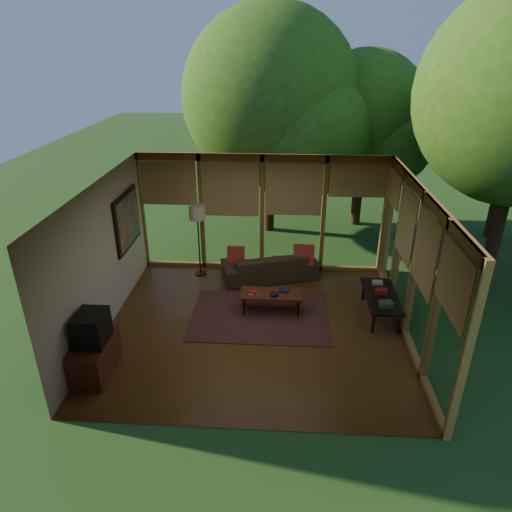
# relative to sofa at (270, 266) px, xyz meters

# --- Properties ---
(floor) EXTENTS (5.50, 5.50, 0.00)m
(floor) POSITION_rel_sofa_xyz_m (-0.20, -2.00, -0.31)
(floor) COLOR brown
(floor) RESTS_ON ground
(ceiling) EXTENTS (5.50, 5.50, 0.00)m
(ceiling) POSITION_rel_sofa_xyz_m (-0.20, -2.00, 2.39)
(ceiling) COLOR white
(ceiling) RESTS_ON ground
(wall_left) EXTENTS (0.04, 5.00, 2.70)m
(wall_left) POSITION_rel_sofa_xyz_m (-2.95, -2.00, 1.04)
(wall_left) COLOR beige
(wall_left) RESTS_ON ground
(wall_front) EXTENTS (5.50, 0.04, 2.70)m
(wall_front) POSITION_rel_sofa_xyz_m (-0.20, -4.50, 1.04)
(wall_front) COLOR beige
(wall_front) RESTS_ON ground
(window_wall_back) EXTENTS (5.50, 0.12, 2.70)m
(window_wall_back) POSITION_rel_sofa_xyz_m (-0.20, 0.50, 1.04)
(window_wall_back) COLOR olive
(window_wall_back) RESTS_ON ground
(window_wall_right) EXTENTS (0.12, 5.00, 2.70)m
(window_wall_right) POSITION_rel_sofa_xyz_m (2.55, -2.00, 1.04)
(window_wall_right) COLOR olive
(window_wall_right) RESTS_ON ground
(exterior_lawn) EXTENTS (40.00, 40.00, 0.00)m
(exterior_lawn) POSITION_rel_sofa_xyz_m (7.80, 6.00, -0.32)
(exterior_lawn) COLOR #254E1D
(exterior_lawn) RESTS_ON ground
(tree_nw) EXTENTS (4.51, 4.51, 5.83)m
(tree_nw) POSITION_rel_sofa_xyz_m (-0.12, 3.04, 3.26)
(tree_nw) COLOR #3B2215
(tree_nw) RESTS_ON ground
(tree_ne) EXTENTS (3.26, 3.26, 4.77)m
(tree_ne) POSITION_rel_sofa_xyz_m (2.40, 3.69, 2.82)
(tree_ne) COLOR #3B2215
(tree_ne) RESTS_ON ground
(rug) EXTENTS (2.67, 1.89, 0.01)m
(rug) POSITION_rel_sofa_xyz_m (-0.13, -1.61, -0.30)
(rug) COLOR brown
(rug) RESTS_ON floor
(sofa) EXTENTS (2.24, 1.39, 0.61)m
(sofa) POSITION_rel_sofa_xyz_m (0.00, 0.00, 0.00)
(sofa) COLOR #3E311F
(sofa) RESTS_ON floor
(pillow_left) EXTENTS (0.38, 0.20, 0.40)m
(pillow_left) POSITION_rel_sofa_xyz_m (-0.75, -0.05, 0.26)
(pillow_left) COLOR maroon
(pillow_left) RESTS_ON sofa
(pillow_right) EXTENTS (0.45, 0.24, 0.47)m
(pillow_right) POSITION_rel_sofa_xyz_m (0.75, -0.05, 0.30)
(pillow_right) COLOR maroon
(pillow_right) RESTS_ON sofa
(ct_book_lower) EXTENTS (0.22, 0.19, 0.03)m
(ct_book_lower) POSITION_rel_sofa_xyz_m (-0.26, -1.49, 0.13)
(ct_book_lower) COLOR #B3AAA2
(ct_book_lower) RESTS_ON coffee_table
(ct_book_upper) EXTENTS (0.20, 0.18, 0.03)m
(ct_book_upper) POSITION_rel_sofa_xyz_m (-0.26, -1.49, 0.16)
(ct_book_upper) COLOR maroon
(ct_book_upper) RESTS_ON coffee_table
(ct_book_side) EXTENTS (0.23, 0.20, 0.03)m
(ct_book_side) POSITION_rel_sofa_xyz_m (0.34, -1.36, 0.13)
(ct_book_side) COLOR black
(ct_book_side) RESTS_ON coffee_table
(ct_bowl) EXTENTS (0.16, 0.16, 0.07)m
(ct_bowl) POSITION_rel_sofa_xyz_m (0.14, -1.54, 0.16)
(ct_bowl) COLOR black
(ct_bowl) RESTS_ON coffee_table
(media_cabinet) EXTENTS (0.50, 1.00, 0.60)m
(media_cabinet) POSITION_rel_sofa_xyz_m (-2.67, -3.43, -0.01)
(media_cabinet) COLOR #5C2819
(media_cabinet) RESTS_ON floor
(television) EXTENTS (0.45, 0.55, 0.50)m
(television) POSITION_rel_sofa_xyz_m (-2.65, -3.43, 0.54)
(television) COLOR black
(television) RESTS_ON media_cabinet
(console_book_a) EXTENTS (0.27, 0.22, 0.09)m
(console_book_a) POSITION_rel_sofa_xyz_m (2.20, -1.84, 0.19)
(console_book_a) COLOR #305544
(console_book_a) RESTS_ON side_console
(console_book_b) EXTENTS (0.22, 0.16, 0.10)m
(console_book_b) POSITION_rel_sofa_xyz_m (2.20, -1.39, 0.20)
(console_book_b) COLOR maroon
(console_book_b) RESTS_ON side_console
(console_book_c) EXTENTS (0.21, 0.16, 0.06)m
(console_book_c) POSITION_rel_sofa_xyz_m (2.20, -0.99, 0.18)
(console_book_c) COLOR #B3AAA2
(console_book_c) RESTS_ON side_console
(floor_lamp) EXTENTS (0.36, 0.36, 1.65)m
(floor_lamp) POSITION_rel_sofa_xyz_m (-1.59, 0.09, 1.10)
(floor_lamp) COLOR black
(floor_lamp) RESTS_ON floor
(coffee_table) EXTENTS (1.20, 0.50, 0.43)m
(coffee_table) POSITION_rel_sofa_xyz_m (0.09, -1.44, 0.09)
(coffee_table) COLOR #5C2819
(coffee_table) RESTS_ON floor
(side_console) EXTENTS (0.60, 1.40, 0.46)m
(side_console) POSITION_rel_sofa_xyz_m (2.20, -1.44, 0.10)
(side_console) COLOR black
(side_console) RESTS_ON floor
(wall_painting) EXTENTS (0.06, 1.35, 1.15)m
(wall_painting) POSITION_rel_sofa_xyz_m (-2.91, -0.60, 1.24)
(wall_painting) COLOR black
(wall_painting) RESTS_ON wall_left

